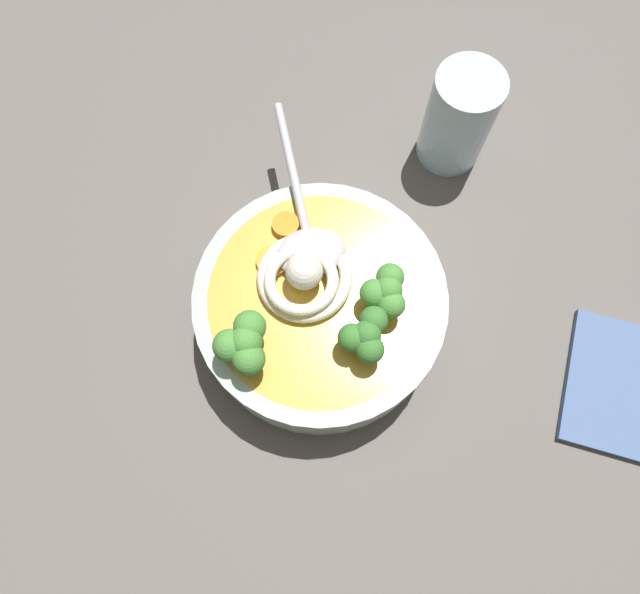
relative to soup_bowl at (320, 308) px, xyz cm
name	(u,v)px	position (x,y,z in cm)	size (l,w,h in cm)	color
table_slab	(348,283)	(-3.82, 3.62, -5.63)	(101.13, 101.13, 4.48)	#5B5651
soup_bowl	(320,308)	(0.00, 0.00, 0.00)	(21.53, 21.53, 6.56)	#9EB2A3
noodle_pile	(304,277)	(-1.63, -1.07, 4.28)	(8.82, 8.65, 3.55)	silver
soup_spoon	(307,238)	(-5.16, -0.10, 3.97)	(17.26, 6.09, 1.60)	#B7B7BC
broccoli_floret_right	(364,336)	(4.50, 2.66, 5.40)	(4.49, 3.87, 3.55)	#7A9E60
broccoli_floret_left	(244,343)	(3.41, -6.64, 5.70)	(5.10, 4.39, 4.03)	#7A9E60
broccoli_floret_rear	(386,291)	(1.24, 5.11, 5.42)	(4.54, 3.90, 3.59)	#7A9E60
carrot_slice_extra_a	(286,225)	(-6.89, -1.71, 3.52)	(2.35, 2.35, 0.70)	orange
carrot_slice_near_spoon	(272,259)	(-4.05, -3.37, 3.46)	(2.77, 2.77, 0.58)	orange
drinking_glass	(458,119)	(-15.56, 16.46, 1.94)	(6.50, 6.50, 10.66)	silver
folded_napkin	(624,388)	(11.61, 25.69, -2.99)	(12.26, 10.26, 0.80)	#4C6693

